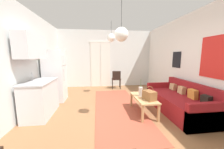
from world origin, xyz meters
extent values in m
cube|color=#8E603D|center=(0.00, 0.00, -0.05)|extent=(5.10, 7.24, 0.10)
cube|color=silver|center=(0.00, 3.37, 1.38)|extent=(4.70, 0.10, 2.76)
cube|color=white|center=(-0.52, 3.31, 1.08)|extent=(0.46, 0.02, 2.17)
cube|color=white|center=(-0.03, 3.31, 1.08)|extent=(0.46, 0.02, 2.17)
cube|color=white|center=(-0.28, 3.31, 2.20)|extent=(1.03, 0.03, 0.06)
cube|color=white|center=(2.30, 0.00, 1.38)|extent=(0.10, 6.84, 2.76)
cube|color=red|center=(2.24, -0.41, 1.49)|extent=(0.02, 0.90, 0.97)
cube|color=black|center=(2.24, 1.05, 1.39)|extent=(0.02, 0.41, 0.54)
cube|color=silver|center=(-2.30, 0.00, 1.38)|extent=(0.10, 6.84, 2.76)
cube|color=yellow|center=(-2.24, 1.21, 1.65)|extent=(0.02, 0.32, 0.40)
cube|color=#9E4733|center=(0.14, 0.60, 0.01)|extent=(1.32, 3.58, 0.01)
cube|color=maroon|center=(1.72, 0.11, 0.22)|extent=(0.94, 1.99, 0.44)
cube|color=maroon|center=(2.11, 0.11, 0.40)|extent=(0.15, 1.99, 0.80)
cube|color=maroon|center=(1.72, -0.83, 0.31)|extent=(0.94, 0.11, 0.61)
cube|color=maroon|center=(1.72, 1.05, 0.31)|extent=(0.94, 0.11, 0.61)
cube|color=black|center=(1.97, -0.51, 0.54)|extent=(0.15, 0.21, 0.21)
cube|color=gold|center=(1.95, -0.13, 0.56)|extent=(0.15, 0.24, 0.24)
cube|color=tan|center=(1.96, 0.30, 0.55)|extent=(0.14, 0.21, 0.22)
cube|color=tan|center=(1.97, 0.72, 0.54)|extent=(0.16, 0.21, 0.21)
cube|color=tan|center=(0.75, 0.12, 0.43)|extent=(0.46, 1.02, 0.04)
cube|color=tan|center=(0.56, -0.35, 0.21)|extent=(0.05, 0.05, 0.41)
cube|color=tan|center=(0.94, -0.35, 0.21)|extent=(0.05, 0.05, 0.41)
cube|color=tan|center=(0.56, 0.59, 0.21)|extent=(0.05, 0.05, 0.41)
cube|color=tan|center=(0.94, 0.59, 0.21)|extent=(0.05, 0.05, 0.41)
cylinder|color=beige|center=(0.69, 0.19, 0.57)|extent=(0.10, 0.10, 0.25)
cylinder|color=#477F42|center=(0.69, 0.19, 0.81)|extent=(0.01, 0.01, 0.22)
cube|color=brown|center=(0.81, -0.10, 0.56)|extent=(0.30, 0.35, 0.22)
torus|color=brown|center=(0.81, -0.10, 0.69)|extent=(0.19, 0.01, 0.19)
cube|color=white|center=(-1.86, 1.43, 0.86)|extent=(0.63, 0.61, 1.72)
cube|color=#4C4C51|center=(-1.54, 1.43, 1.21)|extent=(0.01, 0.59, 0.01)
cylinder|color=#B7BABF|center=(-1.53, 1.26, 1.41)|extent=(0.02, 0.02, 0.24)
cylinder|color=#B7BABF|center=(-1.53, 1.26, 0.90)|extent=(0.02, 0.02, 0.38)
cube|color=silver|center=(-1.89, 0.34, 0.43)|extent=(0.55, 1.06, 0.87)
cube|color=#B7BABF|center=(-1.89, 0.34, 0.88)|extent=(0.58, 1.09, 0.03)
cube|color=#999BA0|center=(-1.89, 0.46, 0.84)|extent=(0.36, 0.40, 0.10)
cylinder|color=#B7BABF|center=(-2.11, 0.46, 1.00)|extent=(0.02, 0.02, 0.20)
cube|color=silver|center=(-2.01, 0.34, 1.74)|extent=(0.32, 0.96, 0.59)
cylinder|color=black|center=(0.64, 2.97, 0.22)|extent=(0.03, 0.03, 0.43)
cylinder|color=black|center=(0.28, 3.00, 0.22)|extent=(0.03, 0.03, 0.43)
cylinder|color=black|center=(0.61, 2.63, 0.22)|extent=(0.03, 0.03, 0.43)
cylinder|color=black|center=(0.25, 2.66, 0.22)|extent=(0.03, 0.03, 0.43)
cube|color=black|center=(0.44, 2.81, 0.44)|extent=(0.45, 0.43, 0.04)
cube|color=black|center=(0.43, 2.64, 0.65)|extent=(0.38, 0.06, 0.39)
cylinder|color=black|center=(0.06, -0.28, 2.43)|extent=(0.01, 0.01, 0.66)
sphere|color=white|center=(0.06, -0.28, 1.96)|extent=(0.29, 0.29, 0.29)
cylinder|color=black|center=(0.08, 1.71, 2.54)|extent=(0.01, 0.01, 0.44)
sphere|color=white|center=(0.08, 1.71, 2.17)|extent=(0.29, 0.29, 0.29)
camera|label=1|loc=(-0.46, -2.93, 1.51)|focal=20.07mm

